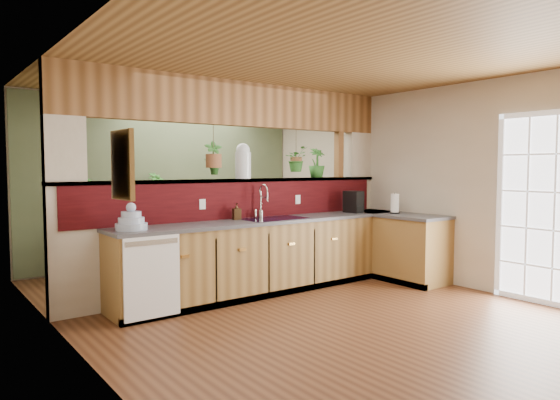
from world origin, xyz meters
TOP-DOWN VIEW (x-y plane):
  - ground at (0.00, 0.00)m, footprint 4.60×7.00m
  - ceiling at (0.00, 0.00)m, footprint 4.60×7.00m
  - wall_back at (0.00, 3.50)m, footprint 4.60×0.02m
  - wall_left at (-2.30, 0.00)m, footprint 0.02×7.00m
  - wall_right at (2.30, 0.00)m, footprint 0.02×7.00m
  - pass_through_partition at (0.03, 1.35)m, footprint 4.60×0.21m
  - pass_through_ledge at (0.00, 1.35)m, footprint 4.60×0.21m
  - header_beam at (0.00, 1.35)m, footprint 4.60×0.15m
  - sage_backwall at (0.00, 3.48)m, footprint 4.55×0.02m
  - countertop at (0.84, 0.87)m, footprint 4.14×1.52m
  - dishwasher at (-1.48, 0.66)m, footprint 0.58×0.03m
  - navy_sink at (0.25, 0.98)m, footprint 0.82×0.50m
  - french_door at (2.27, -1.30)m, footprint 0.06×1.02m
  - framed_print at (-2.27, -0.80)m, footprint 0.04×0.35m
  - faucet at (0.18, 1.13)m, footprint 0.19×0.19m
  - dish_stack at (-1.58, 0.94)m, footprint 0.32×0.32m
  - soap_dispenser at (-0.19, 1.15)m, footprint 0.11×0.11m
  - coffee_maker at (1.62, 0.95)m, footprint 0.16×0.27m
  - paper_towel at (1.97, 0.52)m, footprint 0.14×0.14m
  - glass_jar at (0.03, 1.35)m, footprint 0.20×0.20m
  - ledge_plant_right at (1.27, 1.35)m, footprint 0.25×0.25m
  - hanging_plant_a at (-0.39, 1.35)m, footprint 0.25×0.21m
  - hanging_plant_b at (0.90, 1.35)m, footprint 0.38×0.35m
  - shelving_console at (-0.83, 3.25)m, footprint 1.45×0.84m
  - shelf_plant_a at (-1.40, 3.25)m, footprint 0.25×0.17m
  - shelf_plant_b at (-0.32, 3.25)m, footprint 0.35×0.35m
  - floor_plant at (0.63, 2.59)m, footprint 0.89×0.83m

SIDE VIEW (x-z plane):
  - ground at x=0.00m, z-range -0.01..0.01m
  - floor_plant at x=0.63m, z-range 0.00..0.80m
  - countertop at x=0.84m, z-range 0.00..0.90m
  - dishwasher at x=-1.48m, z-range 0.05..0.87m
  - shelving_console at x=-0.83m, z-range 0.03..0.97m
  - navy_sink at x=0.25m, z-range 0.73..0.91m
  - dish_stack at x=-1.58m, z-range 0.85..1.13m
  - soap_dispenser at x=-0.19m, z-range 0.90..1.10m
  - paper_towel at x=1.97m, z-range 0.89..1.18m
  - coffee_maker at x=1.62m, z-range 0.89..1.19m
  - french_door at x=2.27m, z-range -0.03..2.13m
  - faucet at x=0.18m, z-range 0.92..1.34m
  - pass_through_partition at x=0.03m, z-range -0.11..2.49m
  - shelf_plant_a at x=-1.40m, z-range 0.97..1.44m
  - shelf_plant_b at x=-0.32m, z-range 0.97..1.45m
  - wall_back at x=0.00m, z-range 0.00..2.60m
  - wall_left at x=-2.30m, z-range 0.00..2.60m
  - wall_right at x=2.30m, z-range 0.00..2.60m
  - sage_backwall at x=0.00m, z-range 0.02..2.58m
  - pass_through_ledge at x=0.00m, z-range 1.35..1.39m
  - framed_print at x=-2.27m, z-range 1.32..1.78m
  - ledge_plant_right at x=1.27m, z-range 1.39..1.81m
  - glass_jar at x=0.03m, z-range 1.39..1.84m
  - hanging_plant_a at x=-0.39m, z-range 1.51..2.05m
  - hanging_plant_b at x=0.90m, z-range 1.54..2.05m
  - header_beam at x=0.00m, z-range 2.05..2.60m
  - ceiling at x=0.00m, z-range 2.60..2.60m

